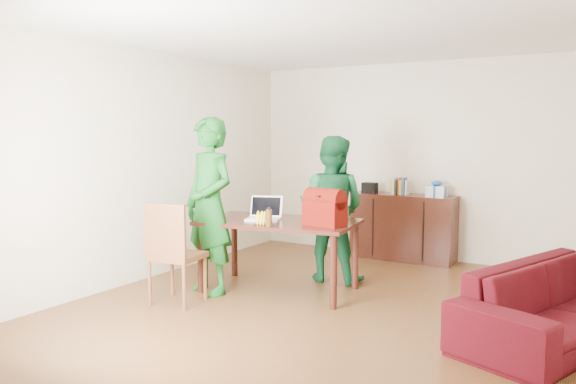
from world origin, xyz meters
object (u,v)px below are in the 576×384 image
Objects in this scene: person_far at (331,209)px; red_bag at (325,211)px; bottle at (269,217)px; table at (279,229)px; person_near at (209,206)px; sofa at (560,303)px; laptop at (263,216)px; chair at (177,274)px.

person_far reaches higher than red_bag.
bottle is (-0.19, -1.06, 0.03)m from person_far.
red_bag is (0.30, -0.76, 0.09)m from person_far.
table is 0.94× the size of person_near.
person_near is 3.50m from sofa.
person_near is at bearing -153.00° from table.
laptop reaches higher than table.
red_bag reaches higher than table.
table is 0.83× the size of sofa.
sofa is at bearing 6.65° from bottle.
red_bag is at bearing -13.82° from table.
table is 1.71× the size of chair.
person_far is at bearing 79.86° from bottle.
bottle is at bearing -138.77° from red_bag.
red_bag is (1.25, 0.86, 0.63)m from chair.
person_near is at bearing -160.72° from laptop.
red_bag is (0.59, -0.06, 0.25)m from table.
red_bag reaches higher than sofa.
chair is 1.64m from red_bag.
person_near is at bearing -153.76° from red_bag.
chair is 1.12m from laptop.
red_bag is at bearing 111.02° from sofa.
person_near is (0.04, 0.49, 0.65)m from chair.
bottle is 0.46× the size of red_bag.
table is at bearing 47.18° from chair.
laptop is at bearing 55.00° from person_near.
laptop is 0.40m from bottle.
red_bag is 0.19× the size of sofa.
laptop is at bearing -165.06° from table.
sofa is (2.97, 0.02, -0.52)m from laptop.
table is at bearing 3.65° from laptop.
laptop is 0.20× the size of sofa.
table is 0.65m from red_bag.
person_near is 4.64× the size of red_bag.
bottle is at bearing 117.42° from sofa.
red_bag reaches higher than laptop.
person_near is at bearing 46.72° from person_far.
person_far is at bearing 94.23° from sofa.
person_near is at bearing 77.75° from chair.
bottle is 0.58m from red_bag.
chair is 1.96m from person_far.
laptop is at bearing -170.26° from red_bag.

